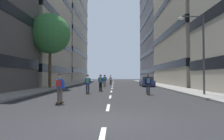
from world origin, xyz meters
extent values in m
plane|color=#28282B|center=(0.00, 22.67, 0.00)|extent=(136.03, 136.03, 0.00)
cube|color=gray|center=(-7.93, 25.51, 0.07)|extent=(2.79, 62.35, 0.14)
cube|color=gray|center=(7.93, 25.51, 0.07)|extent=(2.79, 62.35, 0.14)
cube|color=silver|center=(0.00, -2.00, 0.00)|extent=(0.16, 2.20, 0.01)
cube|color=silver|center=(0.00, 3.00, 0.00)|extent=(0.16, 2.20, 0.01)
cube|color=silver|center=(0.00, 8.00, 0.00)|extent=(0.16, 2.20, 0.01)
cube|color=silver|center=(0.00, 13.00, 0.00)|extent=(0.16, 2.20, 0.01)
cube|color=silver|center=(0.00, 18.00, 0.00)|extent=(0.16, 2.20, 0.01)
cube|color=silver|center=(0.00, 23.00, 0.00)|extent=(0.16, 2.20, 0.01)
cube|color=silver|center=(0.00, 28.00, 0.00)|extent=(0.16, 2.20, 0.01)
cube|color=silver|center=(0.00, 33.00, 0.00)|extent=(0.16, 2.20, 0.01)
cube|color=silver|center=(0.00, 38.00, 0.00)|extent=(0.16, 2.20, 0.01)
cube|color=silver|center=(0.00, 43.00, 0.00)|extent=(0.16, 2.20, 0.01)
cube|color=silver|center=(0.00, 48.00, 0.00)|extent=(0.16, 2.20, 0.01)
cube|color=black|center=(-15.44, 27.20, 2.71)|extent=(12.34, 17.62, 1.10)
cube|color=black|center=(-15.44, 27.20, 7.23)|extent=(12.34, 17.62, 1.10)
cube|color=black|center=(-15.44, 27.20, 11.76)|extent=(12.34, 17.62, 1.10)
cube|color=#BCB29E|center=(-15.44, 49.00, 17.55)|extent=(12.22, 23.57, 35.10)
cube|color=black|center=(-15.44, 49.00, 3.01)|extent=(12.34, 23.69, 1.10)
cube|color=black|center=(-15.44, 49.00, 8.02)|extent=(12.34, 23.69, 1.10)
cube|color=black|center=(-15.44, 49.00, 13.04)|extent=(12.34, 23.69, 1.10)
cube|color=black|center=(-15.44, 49.00, 18.05)|extent=(12.34, 23.69, 1.10)
cube|color=black|center=(-15.44, 49.00, 23.07)|extent=(12.34, 23.69, 1.10)
cube|color=#B2A893|center=(15.44, 27.20, 11.16)|extent=(12.22, 20.03, 22.33)
cube|color=black|center=(15.44, 27.20, 3.35)|extent=(12.34, 20.15, 1.10)
cube|color=black|center=(15.44, 27.20, 8.93)|extent=(12.34, 20.15, 1.10)
cube|color=black|center=(15.44, 27.20, 14.51)|extent=(12.34, 20.15, 1.10)
cube|color=slate|center=(15.44, 49.00, 17.18)|extent=(12.22, 23.44, 34.36)
cube|color=black|center=(15.44, 49.00, 2.95)|extent=(12.34, 23.56, 1.10)
cube|color=black|center=(15.44, 49.00, 7.85)|extent=(12.34, 23.56, 1.10)
cube|color=black|center=(15.44, 49.00, 12.76)|extent=(12.34, 23.56, 1.10)
cube|color=black|center=(15.44, 49.00, 17.67)|extent=(12.34, 23.56, 1.10)
cube|color=black|center=(15.44, 49.00, 22.58)|extent=(12.34, 23.56, 1.10)
cube|color=navy|center=(5.34, 22.90, 0.53)|extent=(1.80, 4.40, 0.70)
cube|color=#2D3338|center=(5.34, 22.75, 1.20)|extent=(1.60, 2.10, 0.64)
cylinder|color=black|center=(4.54, 24.35, 0.32)|extent=(0.22, 0.64, 0.64)
cylinder|color=black|center=(6.14, 24.35, 0.32)|extent=(0.22, 0.64, 0.64)
cylinder|color=black|center=(4.54, 21.45, 0.32)|extent=(0.22, 0.64, 0.64)
cylinder|color=black|center=(6.14, 21.45, 0.32)|extent=(0.22, 0.64, 0.64)
cylinder|color=#4C3823|center=(-7.93, 17.42, 2.70)|extent=(0.36, 0.36, 5.11)
sphere|color=#387A3D|center=(-7.93, 17.42, 7.05)|extent=(5.12, 5.12, 5.12)
cylinder|color=#3F3F44|center=(7.65, 8.80, 3.39)|extent=(0.16, 0.16, 6.50)
cylinder|color=#3F3F44|center=(6.75, 8.80, 6.54)|extent=(1.80, 0.10, 0.10)
ellipsoid|color=silver|center=(5.85, 8.80, 6.39)|extent=(0.50, 0.30, 0.24)
cube|color=brown|center=(-2.15, 10.77, 0.08)|extent=(0.22, 0.90, 0.02)
cylinder|color=#D8BF4C|center=(-2.16, 11.09, 0.04)|extent=(0.18, 0.07, 0.07)
cylinder|color=#D8BF4C|center=(-2.14, 10.45, 0.04)|extent=(0.18, 0.07, 0.07)
cylinder|color=#2D334C|center=(-2.24, 10.77, 0.49)|extent=(0.14, 0.14, 0.80)
cylinder|color=#2D334C|center=(-2.06, 10.77, 0.49)|extent=(0.14, 0.14, 0.80)
cube|color=blue|center=(-2.15, 10.77, 1.17)|extent=(0.32, 0.21, 0.55)
cylinder|color=blue|center=(-2.37, 10.82, 1.14)|extent=(0.10, 0.23, 0.55)
cylinder|color=blue|center=(-1.93, 10.83, 1.14)|extent=(0.10, 0.23, 0.55)
sphere|color=beige|center=(-2.15, 10.79, 1.62)|extent=(0.22, 0.22, 0.22)
sphere|color=black|center=(-2.15, 10.79, 1.67)|extent=(0.21, 0.21, 0.21)
cube|color=#4C8C4C|center=(-2.15, 10.59, 1.20)|extent=(0.26, 0.17, 0.40)
cube|color=brown|center=(3.26, 9.79, 0.08)|extent=(0.22, 0.91, 0.02)
cylinder|color=#D8BF4C|center=(3.27, 10.11, 0.04)|extent=(0.18, 0.07, 0.07)
cylinder|color=#D8BF4C|center=(3.25, 9.47, 0.04)|extent=(0.18, 0.07, 0.07)
cylinder|color=#2D334C|center=(3.17, 9.79, 0.49)|extent=(0.14, 0.14, 0.80)
cylinder|color=#2D334C|center=(3.35, 9.79, 0.49)|extent=(0.14, 0.14, 0.80)
cube|color=black|center=(3.26, 9.79, 1.17)|extent=(0.33, 0.21, 0.55)
cylinder|color=black|center=(3.04, 9.85, 1.14)|extent=(0.10, 0.23, 0.55)
cylinder|color=black|center=(3.48, 9.83, 1.14)|extent=(0.10, 0.23, 0.55)
sphere|color=#997051|center=(3.26, 9.81, 1.62)|extent=(0.22, 0.22, 0.22)
sphere|color=black|center=(3.26, 9.81, 1.67)|extent=(0.21, 0.21, 0.21)
cube|color=#3F72BF|center=(3.25, 9.61, 1.20)|extent=(0.26, 0.17, 0.40)
cube|color=brown|center=(-1.66, 19.70, 0.08)|extent=(0.39, 0.92, 0.02)
cylinder|color=#D8BF4C|center=(-1.73, 20.01, 0.04)|extent=(0.19, 0.11, 0.07)
cylinder|color=#D8BF4C|center=(-1.60, 19.38, 0.04)|extent=(0.19, 0.11, 0.07)
cylinder|color=black|center=(-1.75, 19.68, 0.49)|extent=(0.17, 0.17, 0.80)
cylinder|color=black|center=(-1.58, 19.71, 0.49)|extent=(0.17, 0.17, 0.80)
cube|color=red|center=(-1.66, 19.70, 1.17)|extent=(0.36, 0.26, 0.55)
cylinder|color=red|center=(-1.89, 19.70, 1.14)|extent=(0.14, 0.24, 0.55)
cylinder|color=red|center=(-1.46, 19.79, 1.14)|extent=(0.14, 0.24, 0.55)
sphere|color=tan|center=(-1.67, 19.72, 1.62)|extent=(0.22, 0.22, 0.22)
sphere|color=black|center=(-1.67, 19.72, 1.67)|extent=(0.21, 0.21, 0.21)
cube|color=#3F72BF|center=(-1.63, 19.52, 1.20)|extent=(0.29, 0.21, 0.40)
cube|color=brown|center=(-2.92, 4.37, 0.08)|extent=(0.36, 0.92, 0.02)
cylinder|color=#D8BF4C|center=(-2.86, 4.68, 0.04)|extent=(0.19, 0.10, 0.07)
cylinder|color=#D8BF4C|center=(-2.98, 4.05, 0.04)|extent=(0.19, 0.10, 0.07)
cylinder|color=#594C47|center=(-3.01, 4.38, 0.49)|extent=(0.16, 0.16, 0.80)
cylinder|color=#594C47|center=(-2.83, 4.35, 0.49)|extent=(0.16, 0.16, 0.80)
cube|color=blue|center=(-2.92, 4.37, 1.17)|extent=(0.35, 0.26, 0.55)
cylinder|color=blue|center=(-3.12, 4.46, 1.14)|extent=(0.13, 0.24, 0.55)
cylinder|color=blue|center=(-2.69, 4.37, 1.14)|extent=(0.13, 0.24, 0.55)
sphere|color=tan|center=(-2.91, 4.39, 1.62)|extent=(0.22, 0.22, 0.22)
sphere|color=black|center=(-2.91, 4.39, 1.67)|extent=(0.21, 0.21, 0.21)
cube|color=#A52626|center=(-2.95, 4.19, 1.20)|extent=(0.29, 0.21, 0.40)
cube|color=brown|center=(-1.18, 21.72, 0.08)|extent=(0.21, 0.90, 0.02)
cylinder|color=#D8BF4C|center=(-1.19, 22.04, 0.04)|extent=(0.18, 0.07, 0.07)
cylinder|color=#D8BF4C|center=(-1.18, 21.40, 0.04)|extent=(0.18, 0.07, 0.07)
cylinder|color=tan|center=(-1.27, 21.72, 0.49)|extent=(0.14, 0.14, 0.80)
cylinder|color=tan|center=(-1.09, 21.73, 0.49)|extent=(0.14, 0.14, 0.80)
cube|color=blue|center=(-1.18, 21.72, 1.17)|extent=(0.32, 0.20, 0.55)
cylinder|color=blue|center=(-1.41, 21.77, 1.14)|extent=(0.09, 0.23, 0.55)
cylinder|color=blue|center=(-0.97, 21.78, 1.14)|extent=(0.09, 0.23, 0.55)
sphere|color=#997051|center=(-1.19, 21.74, 1.62)|extent=(0.22, 0.22, 0.22)
sphere|color=black|center=(-1.19, 21.74, 1.67)|extent=(0.21, 0.21, 0.21)
cube|color=#4C8C4C|center=(-1.18, 21.54, 1.20)|extent=(0.26, 0.16, 0.40)
cube|color=brown|center=(-1.26, 25.88, 0.08)|extent=(0.22, 0.90, 0.02)
cylinder|color=#D8BF4C|center=(-1.27, 26.20, 0.04)|extent=(0.18, 0.07, 0.07)
cylinder|color=#D8BF4C|center=(-1.25, 25.56, 0.04)|extent=(0.18, 0.07, 0.07)
cylinder|color=tan|center=(-1.35, 25.88, 0.49)|extent=(0.14, 0.14, 0.80)
cylinder|color=tan|center=(-1.17, 25.88, 0.49)|extent=(0.14, 0.14, 0.80)
cube|color=blue|center=(-1.26, 25.88, 1.17)|extent=(0.32, 0.21, 0.55)
cylinder|color=blue|center=(-1.48, 25.92, 1.14)|extent=(0.10, 0.23, 0.55)
cylinder|color=blue|center=(-1.04, 25.93, 1.14)|extent=(0.10, 0.23, 0.55)
sphere|color=#997051|center=(-1.26, 25.90, 1.62)|extent=(0.22, 0.22, 0.22)
sphere|color=black|center=(-1.26, 25.90, 1.67)|extent=(0.21, 0.21, 0.21)
cube|color=#4C8C4C|center=(-1.26, 25.70, 1.20)|extent=(0.26, 0.17, 0.40)
cube|color=brown|center=(-0.40, 29.02, 0.08)|extent=(0.30, 0.92, 0.02)
cylinder|color=#D8BF4C|center=(-0.44, 29.34, 0.04)|extent=(0.19, 0.09, 0.07)
cylinder|color=#D8BF4C|center=(-0.37, 28.71, 0.04)|extent=(0.19, 0.09, 0.07)
cylinder|color=black|center=(-0.49, 29.01, 0.49)|extent=(0.16, 0.16, 0.80)
cylinder|color=black|center=(-0.31, 29.03, 0.49)|extent=(0.16, 0.16, 0.80)
cube|color=white|center=(-0.40, 29.02, 1.17)|extent=(0.34, 0.24, 0.55)
cylinder|color=white|center=(-0.63, 29.05, 1.14)|extent=(0.12, 0.24, 0.55)
cylinder|color=white|center=(-0.19, 29.10, 1.14)|extent=(0.12, 0.24, 0.55)
sphere|color=#997051|center=(-0.41, 29.04, 1.62)|extent=(0.22, 0.22, 0.22)
sphere|color=black|center=(-0.41, 29.04, 1.67)|extent=(0.21, 0.21, 0.21)
cube|color=beige|center=(-0.38, 28.84, 1.20)|extent=(0.28, 0.19, 0.40)
cube|color=brown|center=(-1.17, 13.67, 0.08)|extent=(0.41, 0.92, 0.02)
cylinder|color=#D8BF4C|center=(-1.09, 13.98, 0.04)|extent=(0.19, 0.11, 0.07)
cylinder|color=#D8BF4C|center=(-1.25, 13.36, 0.04)|extent=(0.19, 0.11, 0.07)
cylinder|color=black|center=(-1.26, 13.69, 0.49)|extent=(0.17, 0.17, 0.80)
cylinder|color=black|center=(-1.08, 13.65, 0.49)|extent=(0.17, 0.17, 0.80)
cube|color=blue|center=(-1.17, 13.67, 1.17)|extent=(0.36, 0.27, 0.55)
cylinder|color=blue|center=(-1.37, 13.77, 1.14)|extent=(0.14, 0.24, 0.55)
cylinder|color=blue|center=(-0.94, 13.67, 1.14)|extent=(0.14, 0.24, 0.55)
sphere|color=#997051|center=(-1.16, 13.69, 1.62)|extent=(0.22, 0.22, 0.22)
sphere|color=black|center=(-1.16, 13.69, 1.67)|extent=(0.21, 0.21, 0.21)
cube|color=#4C8C4C|center=(-1.21, 13.49, 1.20)|extent=(0.29, 0.22, 0.40)
camera|label=1|loc=(0.33, -7.06, 1.64)|focal=30.94mm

